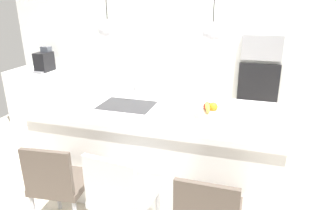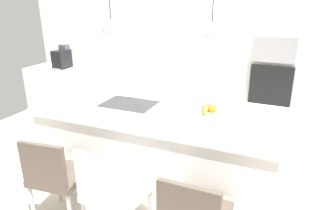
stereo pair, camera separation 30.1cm
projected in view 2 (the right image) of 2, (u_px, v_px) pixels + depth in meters
floor at (160, 186)px, 3.39m from camera, size 6.60×6.60×0.00m
back_wall at (205, 48)px, 4.38m from camera, size 6.00×0.10×2.60m
kitchen_island at (159, 149)px, 3.23m from camera, size 2.47×1.07×0.93m
sink_basin at (129, 104)px, 3.20m from camera, size 0.56×0.40×0.02m
faucet at (138, 86)px, 3.33m from camera, size 0.02×0.17×0.22m
fruit_bowl at (208, 113)px, 2.82m from camera, size 0.29×0.29×0.15m
side_counter at (63, 93)px, 5.22m from camera, size 1.10×0.60×0.87m
coffee_machine at (62, 59)px, 5.00m from camera, size 0.20×0.35×0.38m
microwave at (275, 49)px, 3.95m from camera, size 0.54×0.08×0.34m
oven at (270, 86)px, 4.12m from camera, size 0.56×0.08×0.56m
chair_near at (56, 175)px, 2.69m from camera, size 0.49×0.48×0.88m
chair_middle at (111, 191)px, 2.47m from camera, size 0.51×0.51×0.90m
pendant_light_left at (111, 29)px, 2.99m from camera, size 0.19×0.19×0.79m
pendant_light_right at (212, 33)px, 2.62m from camera, size 0.19×0.19×0.79m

